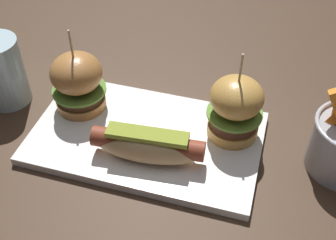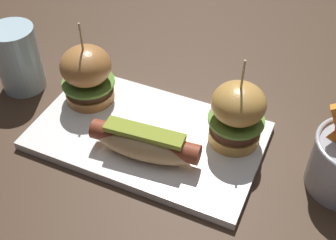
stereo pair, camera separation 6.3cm
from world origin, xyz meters
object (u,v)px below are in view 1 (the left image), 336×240
object	(u,v)px
slider_left	(78,81)
water_glass	(2,72)
platter_main	(146,138)
hot_dog	(148,145)
slider_right	(235,108)

from	to	relation	value
slider_left	water_glass	bearing A→B (deg)	-177.93
platter_main	hot_dog	xyz separation A→B (m)	(0.02, -0.04, 0.03)
platter_main	water_glass	xyz separation A→B (m)	(-0.25, 0.03, 0.05)
platter_main	water_glass	world-z (taller)	water_glass
hot_dog	slider_left	size ratio (longest dim) A/B	1.15
platter_main	slider_right	bearing A→B (deg)	18.41
hot_dog	slider_right	size ratio (longest dim) A/B	1.13
platter_main	hot_dog	distance (m)	0.05
platter_main	slider_left	size ratio (longest dim) A/B	2.45
hot_dog	water_glass	bearing A→B (deg)	165.34
slider_left	water_glass	world-z (taller)	slider_left
platter_main	slider_right	size ratio (longest dim) A/B	2.39
platter_main	slider_right	world-z (taller)	slider_right
hot_dog	slider_right	bearing A→B (deg)	37.50
slider_left	platter_main	bearing A→B (deg)	-15.97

